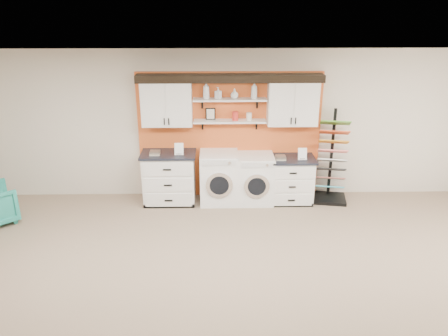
{
  "coord_description": "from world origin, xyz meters",
  "views": [
    {
      "loc": [
        -0.25,
        -3.92,
        3.61
      ],
      "look_at": [
        -0.13,
        2.3,
        1.2
      ],
      "focal_mm": 35.0,
      "sensor_mm": 36.0,
      "label": 1
    }
  ],
  "objects_px": {
    "base_cabinet_left": "(169,178)",
    "washer": "(219,177)",
    "dryer": "(255,178)",
    "sample_rack": "(331,173)",
    "base_cabinet_right": "(290,179)"
  },
  "relations": [
    {
      "from": "dryer",
      "to": "sample_rack",
      "type": "xyz_separation_m",
      "value": [
        1.43,
        0.04,
        0.09
      ]
    },
    {
      "from": "base_cabinet_right",
      "to": "sample_rack",
      "type": "distance_m",
      "value": 0.78
    },
    {
      "from": "dryer",
      "to": "base_cabinet_right",
      "type": "bearing_deg",
      "value": 0.3
    },
    {
      "from": "base_cabinet_left",
      "to": "washer",
      "type": "relative_size",
      "value": 1.03
    },
    {
      "from": "base_cabinet_left",
      "to": "dryer",
      "type": "height_order",
      "value": "base_cabinet_left"
    },
    {
      "from": "dryer",
      "to": "sample_rack",
      "type": "height_order",
      "value": "sample_rack"
    },
    {
      "from": "washer",
      "to": "sample_rack",
      "type": "bearing_deg",
      "value": 1.08
    },
    {
      "from": "washer",
      "to": "dryer",
      "type": "height_order",
      "value": "washer"
    },
    {
      "from": "washer",
      "to": "base_cabinet_left",
      "type": "bearing_deg",
      "value": 179.79
    },
    {
      "from": "base_cabinet_left",
      "to": "dryer",
      "type": "bearing_deg",
      "value": -0.12
    },
    {
      "from": "base_cabinet_left",
      "to": "sample_rack",
      "type": "distance_m",
      "value": 3.04
    },
    {
      "from": "base_cabinet_left",
      "to": "base_cabinet_right",
      "type": "height_order",
      "value": "base_cabinet_left"
    },
    {
      "from": "sample_rack",
      "to": "base_cabinet_left",
      "type": "bearing_deg",
      "value": -169.07
    },
    {
      "from": "washer",
      "to": "base_cabinet_right",
      "type": "bearing_deg",
      "value": 0.15
    },
    {
      "from": "base_cabinet_left",
      "to": "sample_rack",
      "type": "height_order",
      "value": "sample_rack"
    }
  ]
}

